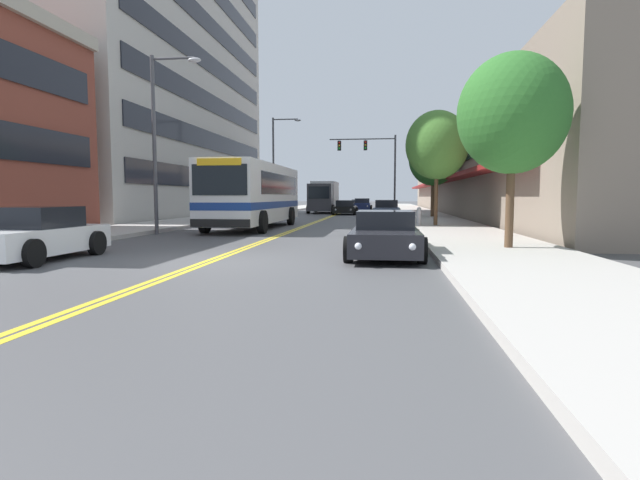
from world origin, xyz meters
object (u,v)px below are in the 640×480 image
Objects in this scene: car_black_moving_second at (345,208)px; street_tree_right_far at (433,159)px; street_lamp_left_far at (277,158)px; fire_hydrant at (419,216)px; car_silver_moving_third at (358,204)px; car_white_parked_left_near at (34,236)px; car_navy_moving_lead at (362,205)px; box_truck at (324,197)px; street_lamp_left_near at (161,128)px; car_slate_blue_parked_right_mid at (386,210)px; street_tree_right_near at (513,114)px; car_dark_grey_parked_left_mid at (264,210)px; traffic_signal_mast at (374,158)px; city_bus at (255,193)px; car_charcoal_parked_right_foreground at (385,235)px; street_tree_right_mid at (437,145)px.

street_tree_right_far reaches higher than car_black_moving_second.
street_lamp_left_far reaches higher than fire_hydrant.
car_white_parked_left_near is at bearing -95.22° from car_silver_moving_third.
car_navy_moving_lead is 8.11m from box_truck.
street_lamp_left_near reaches higher than car_black_moving_second.
car_navy_moving_lead is at bearing 63.30° from street_lamp_left_far.
car_black_moving_second is at bearing 19.37° from street_lamp_left_far.
car_navy_moving_lead reaches higher than car_slate_blue_parked_right_mid.
street_tree_right_near is 22.12m from street_tree_right_far.
car_dark_grey_parked_left_mid reaches higher than car_silver_moving_third.
fire_hydrant is at bearing -82.33° from car_navy_moving_lead.
traffic_signal_mast is (7.61, 36.86, 4.64)m from car_white_parked_left_near.
car_white_parked_left_near is at bearing -127.36° from fire_hydrant.
car_silver_moving_third is at bearing 82.95° from box_truck.
traffic_signal_mast reaches higher than car_silver_moving_third.
box_truck reaches higher than car_slate_blue_parked_right_mid.
city_bus reaches higher than car_dark_grey_parked_left_mid.
car_charcoal_parked_right_foreground is 12.03m from street_lamp_left_near.
street_lamp_left_far is (-2.72, 17.86, 3.16)m from city_bus.
car_slate_blue_parked_right_mid reaches higher than car_black_moving_second.
car_dark_grey_parked_left_mid reaches higher than car_slate_blue_parked_right_mid.
traffic_signal_mast reaches higher than city_bus.
box_truck is 35.48m from street_tree_right_near.
street_lamp_left_far is 1.56× the size of street_tree_right_near.
car_slate_blue_parked_right_mid is at bearing 101.95° from street_tree_right_mid.
street_lamp_left_far reaches higher than car_charcoal_parked_right_foreground.
street_lamp_left_far reaches higher than car_slate_blue_parked_right_mid.
street_tree_right_near reaches higher than fire_hydrant.
street_lamp_left_far is 1.48× the size of street_tree_right_mid.
traffic_signal_mast reaches higher than box_truck.
city_bus reaches higher than fire_hydrant.
car_silver_moving_third is 0.87× the size of street_tree_right_near.
street_lamp_left_near is (-0.71, -14.79, 3.78)m from car_dark_grey_parked_left_mid.
fire_hydrant is at bearing -98.45° from street_tree_right_far.
car_slate_blue_parked_right_mid is 13.55m from box_truck.
city_bus is at bearing -119.12° from car_slate_blue_parked_right_mid.
street_tree_right_far reaches higher than box_truck.
fire_hydrant is (-0.83, -0.26, -3.48)m from street_tree_right_mid.
car_charcoal_parked_right_foreground is at bearing -60.01° from city_bus.
street_tree_right_near is 10.84m from street_tree_right_mid.
car_dark_grey_parked_left_mid is 12.63m from street_tree_right_far.
traffic_signal_mast is 34.12m from street_tree_right_near.
street_lamp_left_far reaches higher than car_navy_moving_lead.
car_charcoal_parked_right_foreground is at bearing -98.28° from street_tree_right_far.
car_navy_moving_lead is at bearing 82.04° from car_white_parked_left_near.
car_white_parked_left_near is at bearing -128.96° from street_tree_right_mid.
car_slate_blue_parked_right_mid is 19.54m from car_navy_moving_lead.
car_black_moving_second is at bearing 103.02° from street_tree_right_near.
car_silver_moving_third is at bearing 83.19° from street_lamp_left_near.
car_black_moving_second is (-1.00, -11.39, -0.06)m from car_navy_moving_lead.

